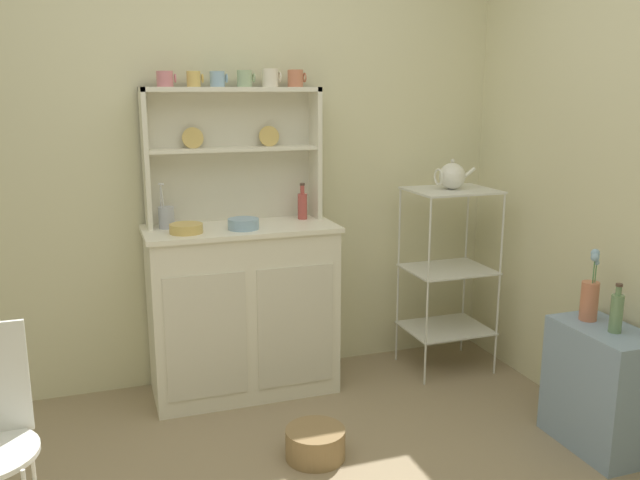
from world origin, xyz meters
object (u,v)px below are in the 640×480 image
cup_rose_0 (165,79)px  flower_vase (590,296)px  hutch_shelf_unit (232,144)px  oil_bottle (616,312)px  side_shelf_blue (600,388)px  utensil_jar (166,217)px  bowl_mixing_large (186,228)px  bakers_rack (448,261)px  porcelain_teapot (452,176)px  floor_basket (315,443)px  jam_bottle (302,205)px  hutch_cabinet (243,308)px

cup_rose_0 → flower_vase: 2.27m
hutch_shelf_unit → flower_vase: (1.40, -1.15, -0.64)m
cup_rose_0 → oil_bottle: cup_rose_0 is taller
side_shelf_blue → utensil_jar: 2.23m
side_shelf_blue → flower_vase: flower_vase is taller
side_shelf_blue → bowl_mixing_large: bearing=148.5°
flower_vase → oil_bottle: size_ratio=1.51×
bakers_rack → side_shelf_blue: bakers_rack is taller
porcelain_teapot → utensil_jar: bearing=174.1°
utensil_jar → porcelain_teapot: porcelain_teapot is taller
floor_basket → jam_bottle: size_ratio=1.35×
bakers_rack → floor_basket: size_ratio=3.98×
oil_bottle → jam_bottle: bearing=129.8°
bakers_rack → hutch_shelf_unit: bearing=168.3°
bakers_rack → oil_bottle: bakers_rack is taller
hutch_shelf_unit → bakers_rack: hutch_shelf_unit is taller
hutch_shelf_unit → utensil_jar: 0.51m
oil_bottle → hutch_shelf_unit: bearing=136.7°
hutch_shelf_unit → cup_rose_0: 0.47m
utensil_jar → bakers_rack: bearing=-5.9°
hutch_cabinet → porcelain_teapot: 1.36m
bakers_rack → flower_vase: size_ratio=3.19×
hutch_cabinet → hutch_shelf_unit: hutch_shelf_unit is taller
hutch_cabinet → jam_bottle: bearing=13.3°
hutch_shelf_unit → cup_rose_0: size_ratio=9.69×
hutch_shelf_unit → porcelain_teapot: hutch_shelf_unit is taller
bakers_rack → porcelain_teapot: size_ratio=4.46×
bakers_rack → porcelain_teapot: 0.49m
porcelain_teapot → bowl_mixing_large: bearing=179.6°
flower_vase → utensil_jar: bearing=148.9°
floor_basket → oil_bottle: (1.25, -0.37, 0.59)m
hutch_shelf_unit → flower_vase: 1.92m
side_shelf_blue → utensil_jar: size_ratio=2.45×
hutch_shelf_unit → oil_bottle: hutch_shelf_unit is taller
hutch_shelf_unit → floor_basket: hutch_shelf_unit is taller
bakers_rack → bowl_mixing_large: size_ratio=6.49×
hutch_cabinet → bowl_mixing_large: (-0.29, -0.07, 0.47)m
flower_vase → oil_bottle: (-0.00, -0.17, -0.02)m
hutch_shelf_unit → side_shelf_blue: size_ratio=1.61×
flower_vase → hutch_cabinet: bearing=144.8°
hutch_shelf_unit → porcelain_teapot: bearing=-11.7°
cup_rose_0 → flower_vase: cup_rose_0 is taller
hutch_cabinet → porcelain_teapot: size_ratio=4.16×
floor_basket → flower_vase: bearing=-9.4°
utensil_jar → jam_bottle: bearing=0.7°
flower_vase → oil_bottle: 0.17m
bowl_mixing_large → jam_bottle: 0.67m
oil_bottle → porcelain_teapot: bearing=101.2°
hutch_shelf_unit → porcelain_teapot: size_ratio=3.87×
jam_bottle → flower_vase: (1.03, -1.07, -0.31)m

